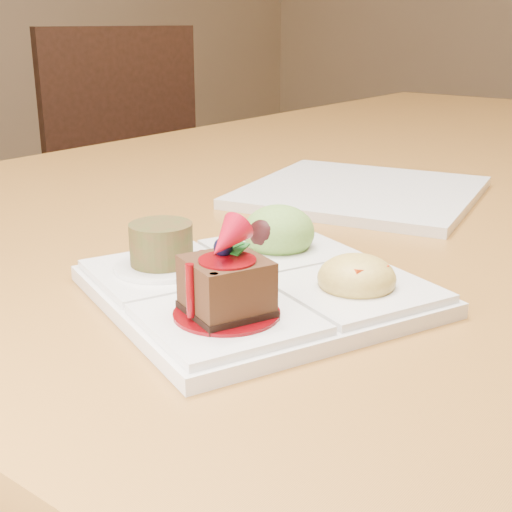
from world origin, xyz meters
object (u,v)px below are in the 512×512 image
Objects in this scene: dining_table at (422,197)px; chair_left at (142,194)px; sampler_plate at (258,275)px; second_plate at (361,192)px.

dining_table is 1.92× the size of chair_left.
dining_table is 6.06× the size of sampler_plate.
second_plate is (0.06, -0.30, 0.07)m from dining_table.
second_plate reaches higher than dining_table.
chair_left reaches higher than dining_table.
chair_left is 3.51× the size of second_plate.
dining_table is at bearing 125.60° from sampler_plate.
dining_table is 0.66m from sampler_plate.
sampler_plate is at bearing -75.90° from dining_table.
chair_left is 1.29m from sampler_plate.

